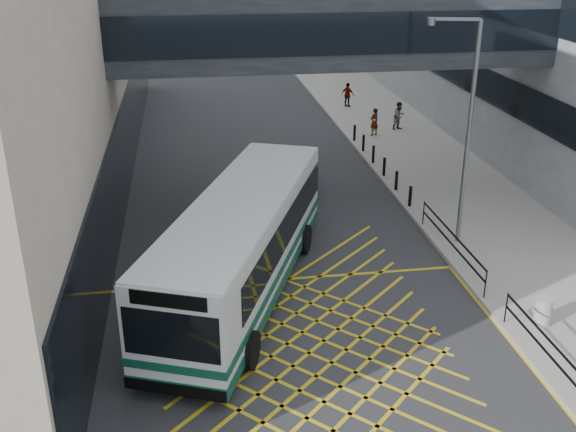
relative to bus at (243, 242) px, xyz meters
name	(u,v)px	position (x,y,z in m)	size (l,w,h in m)	color
ground	(309,353)	(1.50, -3.88, -1.82)	(120.00, 120.00, 0.00)	#333335
skybridge	(331,27)	(4.50, 8.12, 5.68)	(20.00, 4.10, 3.00)	#2A2F34
pavement	(431,168)	(10.50, 11.12, -1.74)	(6.00, 54.00, 0.16)	#A09B92
box_junction	(309,353)	(1.50, -3.88, -1.81)	(12.00, 9.00, 0.01)	gold
bus	(243,242)	(0.00, 0.00, 0.00)	(7.03, 12.26, 3.39)	silver
car_white	(193,247)	(-1.62, 2.17, -1.08)	(1.91, 4.66, 1.48)	white
car_dark	(224,215)	(-0.34, 4.97, -1.08)	(1.85, 4.73, 1.48)	black
car_silver	(294,168)	(3.38, 10.45, -1.17)	(1.76, 4.17, 1.30)	gray
street_lamp	(465,121)	(8.26, 2.45, 3.07)	(1.88, 0.67, 8.30)	slate
litter_bin	(543,311)	(8.70, -3.66, -1.22)	(0.51, 0.51, 0.88)	#ADA89E
kerb_railings	(489,281)	(7.65, -2.10, -0.94)	(0.05, 12.54, 1.00)	black
bollards	(379,160)	(7.75, 11.12, -1.21)	(0.14, 10.14, 0.90)	black
pedestrian_a	(374,122)	(9.12, 16.99, -0.86)	(0.63, 0.45, 1.59)	gray
pedestrian_b	(399,116)	(10.95, 18.02, -0.84)	(0.80, 0.47, 1.64)	gray
pedestrian_c	(348,95)	(9.20, 23.98, -0.86)	(0.95, 0.46, 1.60)	gray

